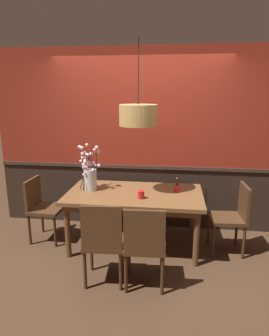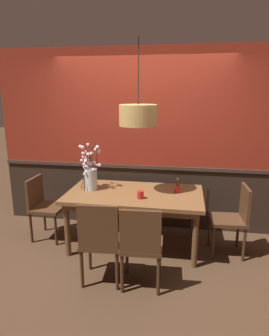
{
  "view_description": "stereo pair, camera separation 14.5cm",
  "coord_description": "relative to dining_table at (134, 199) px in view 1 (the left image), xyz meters",
  "views": [
    {
      "loc": [
        0.48,
        -3.64,
        2.03
      ],
      "look_at": [
        0.0,
        0.0,
        1.08
      ],
      "focal_mm": 32.02,
      "sensor_mm": 36.0,
      "label": 1
    },
    {
      "loc": [
        0.62,
        -3.62,
        2.03
      ],
      "look_at": [
        0.0,
        0.0,
        1.08
      ],
      "focal_mm": 32.02,
      "sensor_mm": 36.0,
      "label": 2
    }
  ],
  "objects": [
    {
      "name": "ground_plane",
      "position": [
        0.0,
        0.0,
        -0.66
      ],
      "size": [
        24.0,
        24.0,
        0.0
      ],
      "primitive_type": "plane",
      "color": "#4C3321"
    },
    {
      "name": "back_wall",
      "position": [
        0.0,
        0.69,
        0.64
      ],
      "size": [
        4.33,
        0.14,
        2.63
      ],
      "color": "#2D2119",
      "rests_on": "ground"
    },
    {
      "name": "dining_table",
      "position": [
        0.0,
        0.0,
        0.0
      ],
      "size": [
        1.75,
        0.97,
        0.75
      ],
      "color": "brown",
      "rests_on": "ground"
    },
    {
      "name": "chair_head_west_end",
      "position": [
        -1.29,
        0.02,
        -0.16
      ],
      "size": [
        0.44,
        0.45,
        0.88
      ],
      "color": "#4C301C",
      "rests_on": "ground"
    },
    {
      "name": "chair_far_side_right",
      "position": [
        0.25,
        0.92,
        -0.13
      ],
      "size": [
        0.45,
        0.43,
        0.95
      ],
      "color": "#4C301C",
      "rests_on": "ground"
    },
    {
      "name": "chair_head_east_end",
      "position": [
        1.26,
        0.0,
        -0.16
      ],
      "size": [
        0.45,
        0.43,
        0.9
      ],
      "color": "#4C301C",
      "rests_on": "ground"
    },
    {
      "name": "chair_near_side_right",
      "position": [
        0.22,
        -0.88,
        -0.15
      ],
      "size": [
        0.45,
        0.44,
        0.92
      ],
      "color": "#4C301C",
      "rests_on": "ground"
    },
    {
      "name": "chair_far_side_left",
      "position": [
        -0.28,
        0.89,
        -0.16
      ],
      "size": [
        0.46,
        0.41,
        0.87
      ],
      "color": "#4C301C",
      "rests_on": "ground"
    },
    {
      "name": "chair_near_side_left",
      "position": [
        -0.21,
        -0.88,
        -0.14
      ],
      "size": [
        0.46,
        0.43,
        0.94
      ],
      "color": "#4C301C",
      "rests_on": "ground"
    },
    {
      "name": "vase_with_blossoms",
      "position": [
        -0.6,
        0.04,
        0.29
      ],
      "size": [
        0.3,
        0.28,
        0.61
      ],
      "color": "silver",
      "rests_on": "dining_table"
    },
    {
      "name": "candle_holder_nearer_center",
      "position": [
        0.11,
        -0.2,
        0.13
      ],
      "size": [
        0.08,
        0.08,
        0.1
      ],
      "color": "red",
      "rests_on": "dining_table"
    },
    {
      "name": "candle_holder_nearer_edge",
      "position": [
        0.55,
        0.1,
        0.12
      ],
      "size": [
        0.08,
        0.08,
        0.07
      ],
      "color": "red",
      "rests_on": "dining_table"
    },
    {
      "name": "condiment_bottle",
      "position": [
        0.54,
        0.23,
        0.16
      ],
      "size": [
        0.04,
        0.04,
        0.16
      ],
      "color": "brown",
      "rests_on": "dining_table"
    },
    {
      "name": "pendant_lamp",
      "position": [
        0.05,
        -0.02,
        1.08
      ],
      "size": [
        0.46,
        0.46,
        1.01
      ],
      "color": "tan"
    }
  ]
}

